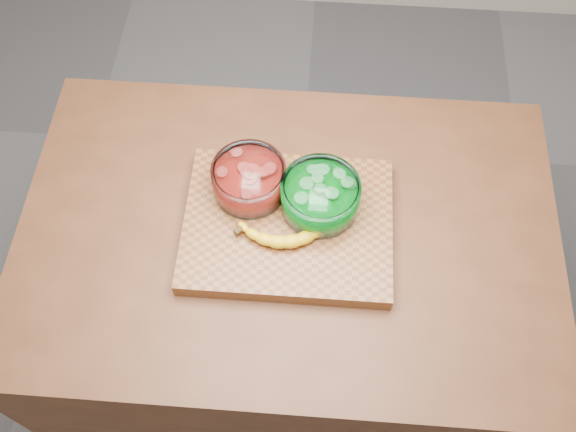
{
  "coord_description": "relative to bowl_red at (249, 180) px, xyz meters",
  "views": [
    {
      "loc": [
        0.05,
        -0.68,
        2.14
      ],
      "look_at": [
        0.0,
        0.0,
        0.96
      ],
      "focal_mm": 40.0,
      "sensor_mm": 36.0,
      "label": 1
    }
  ],
  "objects": [
    {
      "name": "bowl_red",
      "position": [
        0.0,
        0.0,
        0.0
      ],
      "size": [
        0.16,
        0.16,
        0.08
      ],
      "color": "white",
      "rests_on": "cutting_board"
    },
    {
      "name": "counter",
      "position": [
        0.09,
        -0.07,
        -0.53
      ],
      "size": [
        1.2,
        0.8,
        0.9
      ],
      "primitive_type": "cube",
      "color": "#512C18",
      "rests_on": "ground"
    },
    {
      "name": "bowl_green",
      "position": [
        0.16,
        -0.03,
        0.0
      ],
      "size": [
        0.17,
        0.17,
        0.08
      ],
      "color": "white",
      "rests_on": "cutting_board"
    },
    {
      "name": "cutting_board",
      "position": [
        0.09,
        -0.07,
        -0.06
      ],
      "size": [
        0.45,
        0.35,
        0.04
      ],
      "primitive_type": "cube",
      "color": "brown",
      "rests_on": "counter"
    },
    {
      "name": "banana",
      "position": [
        0.09,
        -0.1,
        -0.02
      ],
      "size": [
        0.24,
        0.13,
        0.03
      ],
      "primitive_type": null,
      "color": "gold",
      "rests_on": "cutting_board"
    },
    {
      "name": "ground",
      "position": [
        0.09,
        -0.07,
        -0.98
      ],
      "size": [
        3.5,
        3.5,
        0.0
      ],
      "primitive_type": "plane",
      "color": "#5C5C60",
      "rests_on": "ground"
    }
  ]
}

